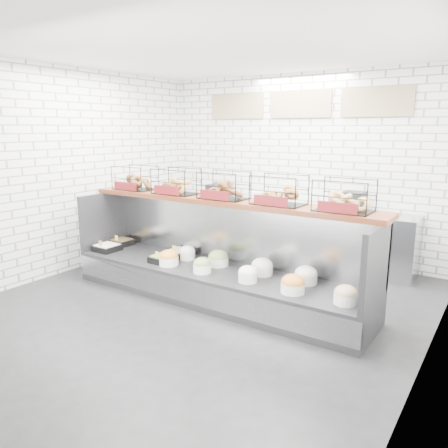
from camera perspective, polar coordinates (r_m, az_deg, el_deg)
The scene contains 5 objects.
ground at distance 5.42m, azimuth -3.16°, elevation -10.69°, with size 5.50×5.50×0.00m, color black.
room_shell at distance 5.48m, azimuth 0.44°, elevation 11.71°, with size 5.02×5.51×3.01m.
display_case at distance 5.56m, azimuth -0.97°, elevation -6.45°, with size 4.00×0.90×1.20m.
bagel_shelf at distance 5.46m, azimuth -0.04°, elevation 4.53°, with size 4.10×0.50×0.40m.
prep_counter at distance 7.27m, azimuth 8.31°, elevation -0.89°, with size 4.00×0.60×1.20m.
Camera 1 is at (3.01, -3.97, 2.12)m, focal length 35.00 mm.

